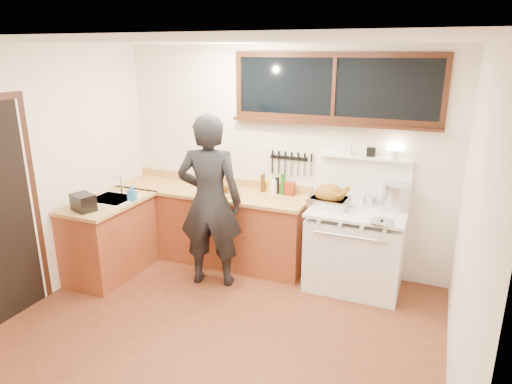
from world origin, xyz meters
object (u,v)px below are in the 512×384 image
at_px(vintage_stove, 355,247).
at_px(man, 210,202).
at_px(roast_turkey, 330,197).
at_px(cutting_board, 222,189).

distance_m(vintage_stove, man, 1.67).
xyz_separation_m(vintage_stove, man, (-1.51, -0.52, 0.49)).
distance_m(man, roast_turkey, 1.30).
bearing_deg(man, vintage_stove, 19.14).
height_order(vintage_stove, man, man).
height_order(vintage_stove, cutting_board, vintage_stove).
height_order(man, roast_turkey, man).
bearing_deg(man, roast_turkey, 23.90).
relative_size(vintage_stove, roast_turkey, 3.40).
height_order(cutting_board, roast_turkey, roast_turkey).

